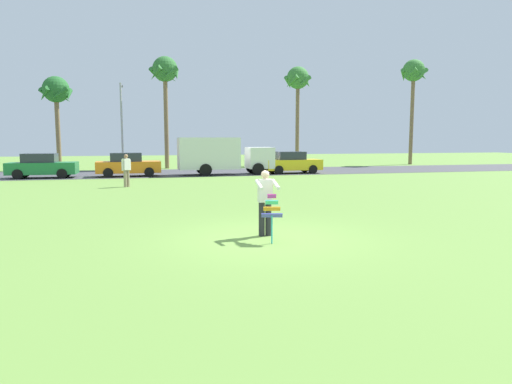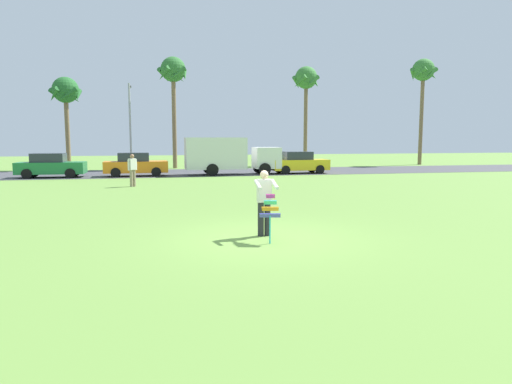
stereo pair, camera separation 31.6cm
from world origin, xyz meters
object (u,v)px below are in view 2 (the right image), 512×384
Objects in this scene: kite_held at (270,211)px; palm_tree_far_left at (423,75)px; person_walker_near at (132,169)px; palm_tree_centre_far at (306,82)px; person_kite_flyer at (264,200)px; parked_car_yellow at (299,163)px; streetlight_pole at (130,121)px; parked_car_orange at (135,165)px; parked_truck_white_box at (227,155)px; palm_tree_right_near at (173,75)px; palm_tree_left_near at (66,94)px; parked_car_green at (51,166)px.

palm_tree_far_left is (22.66, 29.77, 7.82)m from kite_held.
palm_tree_centre_far is at bearing 48.10° from person_walker_near.
person_walker_near is at bearing 106.31° from person_kite_flyer.
kite_held is at bearing -109.45° from parked_car_yellow.
parked_car_yellow is 12.98m from palm_tree_centre_far.
kite_held is at bearing -80.58° from streetlight_pole.
parked_car_yellow is at bearing -30.15° from streetlight_pole.
streetlight_pole reaches higher than person_walker_near.
kite_held is 0.27× the size of parked_car_orange.
parked_car_yellow is (11.60, 0.00, 0.00)m from parked_car_orange.
parked_car_orange is 0.46× the size of palm_tree_centre_far.
person_walker_near is at bearing -149.90° from palm_tree_far_left.
parked_truck_white_box reaches higher than parked_car_yellow.
palm_tree_centre_far reaches higher than streetlight_pole.
palm_tree_right_near reaches higher than palm_tree_centre_far.
person_walker_near is at bearing -69.04° from palm_tree_left_near.
person_kite_flyer is 0.18× the size of palm_tree_right_near.
kite_held is at bearing -66.05° from parked_car_green.
streetlight_pole is 4.05× the size of person_walker_near.
parked_car_yellow is 2.46× the size of person_walker_near.
palm_tree_far_left is at bearing 52.72° from kite_held.
person_kite_flyer is 0.41× the size of parked_car_green.
parked_truck_white_box is 10.77m from palm_tree_right_near.
parked_car_yellow is at bearing 0.00° from parked_car_orange.
palm_tree_left_near is 17.10m from person_walker_near.
streetlight_pole is (4.75, 7.10, 3.22)m from parked_car_green.
parked_car_yellow is at bearing 70.55° from kite_held.
streetlight_pole is at bearing 94.98° from parked_car_orange.
kite_held is 0.68× the size of person_walker_near.
palm_tree_left_near reaches higher than person_walker_near.
person_kite_flyer reaches higher than parked_car_yellow.
palm_tree_far_left reaches higher than parked_car_yellow.
palm_tree_far_left is at bearing 30.10° from person_walker_near.
palm_tree_far_left reaches higher than parked_truck_white_box.
kite_held is at bearing -71.69° from palm_tree_left_near.
palm_tree_right_near is 16.66m from person_walker_near.
parked_car_orange is 11.07m from palm_tree_right_near.
person_kite_flyer is 28.21m from streetlight_pole.
kite_held is at bearing -74.59° from person_walker_near.
person_walker_near is (0.75, -14.04, -3.06)m from streetlight_pole.
palm_tree_left_near is 4.35× the size of person_walker_near.
kite_held is 0.16× the size of palm_tree_left_near.
palm_tree_right_near is 0.92× the size of palm_tree_far_left.
palm_tree_centre_far is at bearing 70.08° from kite_held.
parked_car_orange and parked_car_yellow have the same top height.
palm_tree_centre_far reaches higher than parked_truck_white_box.
parked_car_green is at bearing 114.77° from person_kite_flyer.
parked_truck_white_box is 23.29m from palm_tree_far_left.
parked_car_orange is 11.60m from parked_car_yellow.
person_kite_flyer is 20.95m from parked_car_orange.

